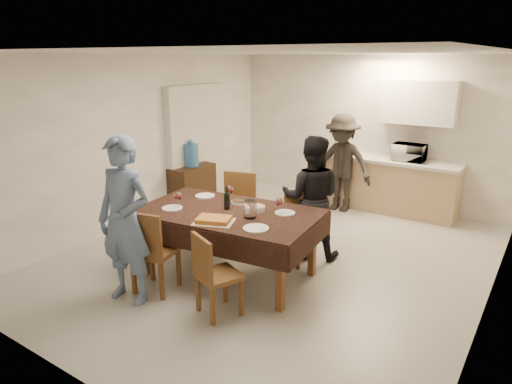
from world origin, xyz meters
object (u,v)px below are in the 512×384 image
Objects in this scene: person_kitchen at (341,163)px; person_far at (311,198)px; console at (192,187)px; water_pitcher at (250,209)px; microwave at (409,152)px; person_near at (125,221)px; water_jug at (191,155)px; wine_bottle at (227,198)px; savoury_tart at (214,220)px; dining_table at (228,214)px.

person_far is at bearing -77.17° from person_kitchen.
water_pitcher is at bearing -35.72° from console.
console is at bearing -35.33° from person_far.
microwave is 4.82m from person_near.
person_kitchen is (0.65, 4.08, -0.08)m from person_near.
water_jug is 2.60m from wine_bottle.
microwave is at bearing -123.99° from person_far.
water_jug is at bearing 140.92° from wine_bottle.
person_near reaches higher than person_kitchen.
water_pitcher is at bearing -35.72° from water_jug.
wine_bottle reaches higher than console.
person_far reaches higher than console.
wine_bottle is 0.17× the size of person_far.
water_jug is 3.62m from microwave.
person_far is at bearing 77.65° from microwave.
savoury_tart is at bearing -127.15° from water_pitcher.
person_far is at bearing 54.96° from person_near.
person_near is (1.52, -2.74, 0.52)m from console.
savoury_tart is at bearing -89.98° from person_kitchen.
wine_bottle is 0.55× the size of microwave.
console is 1.63× the size of microwave.
water_pitcher is at bearing -14.04° from wine_bottle.
person_near is at bearing -124.02° from dining_table.
savoury_tart is (0.15, -0.43, -0.11)m from wine_bottle.
person_far is 2.03m from person_kitchen.
wine_bottle is at bearing 58.17° from person_near.
water_pitcher is at bearing 40.62° from person_near.
dining_table is 7.94× the size of wine_bottle.
water_jug is at bearing 134.39° from dining_table.
water_pitcher is 1.12m from person_far.
wine_bottle is 2.99m from person_kitchen.
person_near reaches higher than person_far.
person_far is (-0.53, -2.43, -0.24)m from microwave.
savoury_tart is at bearing -43.67° from water_jug.
microwave is at bearing 78.28° from water_pitcher.
water_pitcher is 0.48× the size of savoury_tart.
water_pitcher is (0.40, -0.10, -0.04)m from wine_bottle.
water_jug is 0.23× the size of person_kitchen.
water_jug is 2.70m from person_far.
person_far is 0.98× the size of person_kitchen.
person_near is (-0.65, -0.67, 0.06)m from savoury_tart.
dining_table is at bearing -91.87° from person_kitchen.
water_jug is 2.98m from water_pitcher.
water_pitcher is 3.61m from microwave.
person_near is at bearing -131.99° from water_pitcher.
console is at bearing -148.19° from person_kitchen.
savoury_tart is (2.17, -2.07, -0.11)m from water_jug.
console is 3.03m from savoury_tart.
person_near is at bearing 40.72° from person_far.
person_near is 2.37m from person_far.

